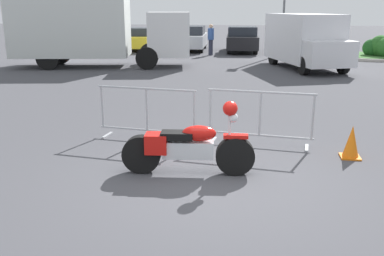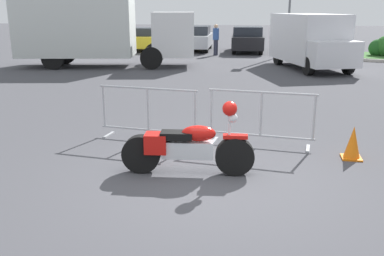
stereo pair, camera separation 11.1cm
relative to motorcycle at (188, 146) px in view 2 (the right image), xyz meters
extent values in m
plane|color=#424247|center=(0.48, -0.35, -0.46)|extent=(120.00, 120.00, 0.00)
cylinder|color=black|center=(0.75, 0.08, -0.15)|extent=(0.63, 0.24, 0.62)
cylinder|color=black|center=(-0.75, -0.08, -0.15)|extent=(0.63, 0.24, 0.62)
cube|color=silver|center=(0.00, 0.00, -0.05)|extent=(0.83, 0.31, 0.27)
ellipsoid|color=red|center=(0.17, 0.02, 0.22)|extent=(0.57, 0.31, 0.25)
cube|color=black|center=(-0.17, -0.02, 0.18)|extent=(0.53, 0.32, 0.12)
cube|color=red|center=(-0.50, -0.05, 0.05)|extent=(0.38, 0.34, 0.31)
cube|color=red|center=(0.75, 0.08, 0.18)|extent=(0.40, 0.17, 0.06)
cylinder|color=silver|center=(0.65, 0.07, 0.31)|extent=(0.04, 0.04, 0.44)
sphere|color=silver|center=(0.70, 0.07, 0.48)|extent=(0.16, 0.16, 0.16)
sphere|color=red|center=(0.65, 0.07, 0.63)|extent=(0.23, 0.23, 0.23)
cylinder|color=#9EA0A5|center=(-1.11, 1.67, 0.59)|extent=(2.05, 0.27, 0.04)
cylinder|color=#9EA0A5|center=(-1.11, 1.67, -0.26)|extent=(2.05, 0.27, 0.04)
cylinder|color=#9EA0A5|center=(-2.08, 1.78, 0.17)|extent=(0.05, 0.05, 0.85)
cylinder|color=#9EA0A5|center=(-1.11, 1.67, 0.17)|extent=(0.05, 0.05, 0.85)
cylinder|color=#9EA0A5|center=(-0.14, 1.57, 0.17)|extent=(0.05, 0.05, 0.85)
cube|color=#9EA0A5|center=(-2.02, 1.77, -0.44)|extent=(0.11, 0.44, 0.03)
cube|color=#9EA0A5|center=(-0.21, 1.57, -0.44)|extent=(0.11, 0.44, 0.03)
cylinder|color=#9EA0A5|center=(1.11, 1.67, 0.59)|extent=(2.05, 0.27, 0.04)
cylinder|color=#9EA0A5|center=(1.11, 1.67, -0.26)|extent=(2.05, 0.27, 0.04)
cylinder|color=#9EA0A5|center=(0.14, 1.78, 0.17)|extent=(0.05, 0.05, 0.85)
cylinder|color=#9EA0A5|center=(1.11, 1.67, 0.17)|extent=(0.05, 0.05, 0.85)
cylinder|color=#9EA0A5|center=(2.09, 1.57, 0.17)|extent=(0.05, 0.05, 0.85)
cube|color=#9EA0A5|center=(0.21, 1.77, -0.44)|extent=(0.11, 0.44, 0.03)
cube|color=#9EA0A5|center=(2.02, 1.57, -0.44)|extent=(0.11, 0.44, 0.03)
cube|color=silver|center=(-7.24, 11.87, 1.27)|extent=(5.34, 3.20, 2.50)
cube|color=silver|center=(-3.02, 12.68, 0.97)|extent=(2.18, 2.49, 1.90)
cylinder|color=black|center=(-4.11, 13.45, 0.02)|extent=(1.00, 0.46, 0.96)
cylinder|color=black|center=(-3.75, 11.55, 0.02)|extent=(1.00, 0.46, 0.96)
cylinder|color=black|center=(-8.26, 12.66, 0.02)|extent=(1.00, 0.46, 0.96)
cylinder|color=black|center=(-7.89, 10.76, 0.02)|extent=(1.00, 0.46, 0.96)
cube|color=silver|center=(2.85, 13.24, 0.85)|extent=(3.28, 4.54, 2.00)
cube|color=silver|center=(3.71, 10.89, 0.38)|extent=(2.09, 1.49, 1.00)
cylinder|color=black|center=(4.36, 11.55, -0.10)|extent=(0.47, 0.76, 0.72)
cylinder|color=black|center=(2.78, 10.98, -0.10)|extent=(0.47, 0.76, 0.72)
cylinder|color=black|center=(3.24, 14.65, -0.10)|extent=(0.47, 0.76, 0.72)
cylinder|color=black|center=(1.66, 14.08, -0.10)|extent=(0.47, 0.76, 0.72)
cube|color=tan|center=(-9.58, 19.91, 0.17)|extent=(2.09, 4.55, 0.72)
cube|color=#1E232B|center=(-9.57, 19.76, 0.79)|extent=(1.81, 2.38, 0.52)
cylinder|color=black|center=(-10.43, 21.29, -0.13)|extent=(0.27, 0.68, 0.66)
cylinder|color=black|center=(-8.91, 21.38, -0.13)|extent=(0.27, 0.68, 0.66)
cylinder|color=black|center=(-10.25, 18.44, -0.13)|extent=(0.27, 0.68, 0.66)
cylinder|color=black|center=(-8.74, 18.54, -0.13)|extent=(0.27, 0.68, 0.66)
cube|color=yellow|center=(-6.41, 19.88, 0.12)|extent=(1.90, 4.15, 0.66)
cube|color=#1E232B|center=(-6.41, 19.74, 0.68)|extent=(1.64, 2.16, 0.47)
cylinder|color=black|center=(-7.19, 21.13, -0.16)|extent=(0.24, 0.61, 0.60)
cylinder|color=black|center=(-5.80, 21.22, -0.16)|extent=(0.24, 0.61, 0.60)
cylinder|color=black|center=(-7.02, 18.54, -0.16)|extent=(0.24, 0.61, 0.60)
cylinder|color=black|center=(-5.64, 18.63, -0.16)|extent=(0.24, 0.61, 0.60)
cube|color=#B7BABF|center=(-3.24, 20.12, 0.17)|extent=(2.06, 4.51, 0.72)
cube|color=#1E232B|center=(-3.23, 19.97, 0.78)|extent=(1.79, 2.35, 0.51)
cylinder|color=black|center=(-4.08, 21.48, -0.13)|extent=(0.27, 0.67, 0.66)
cylinder|color=black|center=(-2.58, 21.57, -0.13)|extent=(0.27, 0.67, 0.66)
cylinder|color=black|center=(-3.91, 18.67, -0.13)|extent=(0.27, 0.67, 0.66)
cylinder|color=black|center=(-2.40, 18.76, -0.13)|extent=(0.27, 0.67, 0.66)
cube|color=black|center=(-0.07, 19.74, 0.17)|extent=(2.06, 4.50, 0.72)
cube|color=#1E232B|center=(-0.06, 19.59, 0.78)|extent=(1.78, 2.35, 0.51)
cylinder|color=black|center=(-0.91, 21.10, -0.13)|extent=(0.27, 0.67, 0.65)
cylinder|color=black|center=(0.59, 21.19, -0.13)|extent=(0.27, 0.67, 0.65)
cylinder|color=black|center=(-0.73, 18.29, -0.13)|extent=(0.27, 0.67, 0.65)
cylinder|color=black|center=(0.77, 18.38, -0.13)|extent=(0.27, 0.67, 0.65)
cylinder|color=#262838|center=(-1.71, 17.60, -0.03)|extent=(0.34, 0.34, 0.85)
cylinder|color=#2D4C8C|center=(-1.71, 17.60, 0.70)|extent=(0.48, 0.48, 0.62)
sphere|color=tan|center=(-1.71, 17.60, 1.12)|extent=(0.22, 0.22, 0.22)
cylinder|color=#ADA89E|center=(6.80, 17.64, -0.39)|extent=(3.78, 3.78, 0.14)
cylinder|color=#38662D|center=(6.80, 17.64, -0.31)|extent=(3.48, 3.48, 0.02)
sphere|color=#1E511E|center=(6.81, 17.63, 0.07)|extent=(0.91, 0.91, 0.91)
cube|color=orange|center=(2.73, 1.20, -0.44)|extent=(0.34, 0.34, 0.03)
cone|color=orange|center=(2.73, 1.20, -0.15)|extent=(0.28, 0.28, 0.56)
cylinder|color=#595B60|center=(2.22, 18.61, 2.29)|extent=(0.12, 0.12, 5.50)
camera|label=1|loc=(1.08, -6.36, 2.13)|focal=40.00mm
camera|label=2|loc=(1.19, -6.34, 2.13)|focal=40.00mm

